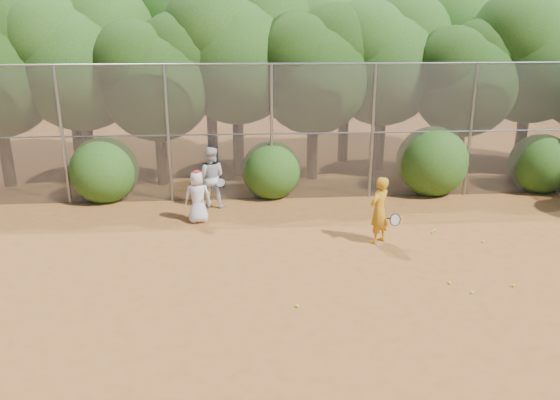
{
  "coord_description": "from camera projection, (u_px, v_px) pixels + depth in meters",
  "views": [
    {
      "loc": [
        -1.87,
        -9.78,
        5.14
      ],
      "look_at": [
        -1.0,
        2.5,
        1.1
      ],
      "focal_mm": 35.0,
      "sensor_mm": 36.0,
      "label": 1
    }
  ],
  "objects": [
    {
      "name": "bush_3",
      "position": [
        540.0,
        161.0,
        17.17
      ],
      "size": [
        1.9,
        1.9,
        1.9
      ],
      "primitive_type": "sphere",
      "color": "#254F13",
      "rests_on": "ground"
    },
    {
      "name": "tree_4",
      "position": [
        315.0,
        66.0,
        17.67
      ],
      "size": [
        4.19,
        3.64,
        5.73
      ],
      "color": "black",
      "rests_on": "ground"
    },
    {
      "name": "ball_0",
      "position": [
        449.0,
        283.0,
        11.2
      ],
      "size": [
        0.07,
        0.07,
        0.07
      ],
      "primitive_type": "sphere",
      "color": "#CCE72A",
      "rests_on": "ground"
    },
    {
      "name": "bush_0",
      "position": [
        104.0,
        167.0,
        16.25
      ],
      "size": [
        2.0,
        2.0,
        2.0
      ],
      "primitive_type": "sphere",
      "color": "#254F13",
      "rests_on": "ground"
    },
    {
      "name": "bush_2",
      "position": [
        432.0,
        158.0,
        16.89
      ],
      "size": [
        2.2,
        2.2,
        2.2
      ],
      "primitive_type": "sphere",
      "color": "#254F13",
      "rests_on": "ground"
    },
    {
      "name": "tree_12",
      "position": [
        462.0,
        39.0,
        20.68
      ],
      "size": [
        5.02,
        4.37,
        6.88
      ],
      "color": "black",
      "rests_on": "ground"
    },
    {
      "name": "ball_6",
      "position": [
        483.0,
        241.0,
        13.29
      ],
      "size": [
        0.07,
        0.07,
        0.07
      ],
      "primitive_type": "sphere",
      "color": "#CCE72A",
      "rests_on": "ground"
    },
    {
      "name": "tree_7",
      "position": [
        535.0,
        48.0,
        18.39
      ],
      "size": [
        4.77,
        4.14,
        6.53
      ],
      "color": "black",
      "rests_on": "ground"
    },
    {
      "name": "bush_1",
      "position": [
        271.0,
        167.0,
        16.62
      ],
      "size": [
        1.8,
        1.8,
        1.8
      ],
      "primitive_type": "sphere",
      "color": "#254F13",
      "rests_on": "ground"
    },
    {
      "name": "ball_4",
      "position": [
        297.0,
        306.0,
        10.28
      ],
      "size": [
        0.07,
        0.07,
        0.07
      ],
      "primitive_type": "sphere",
      "color": "#CCE72A",
      "rests_on": "ground"
    },
    {
      "name": "ball_3",
      "position": [
        513.0,
        285.0,
        11.08
      ],
      "size": [
        0.07,
        0.07,
        0.07
      ],
      "primitive_type": "sphere",
      "color": "#CCE72A",
      "rests_on": "ground"
    },
    {
      "name": "tree_6",
      "position": [
        467.0,
        75.0,
        17.9
      ],
      "size": [
        3.86,
        3.36,
        5.29
      ],
      "color": "black",
      "rests_on": "ground"
    },
    {
      "name": "ball_5",
      "position": [
        434.0,
        230.0,
        14.01
      ],
      "size": [
        0.07,
        0.07,
        0.07
      ],
      "primitive_type": "sphere",
      "color": "#CCE72A",
      "rests_on": "ground"
    },
    {
      "name": "player_white",
      "position": [
        210.0,
        177.0,
        15.65
      ],
      "size": [
        0.94,
        0.82,
        1.77
      ],
      "rotation": [
        0.0,
        0.0,
        3.04
      ],
      "color": "silver",
      "rests_on": "ground"
    },
    {
      "name": "tree_1",
      "position": [
        80.0,
        54.0,
        17.32
      ],
      "size": [
        4.64,
        4.03,
        6.35
      ],
      "color": "black",
      "rests_on": "ground"
    },
    {
      "name": "ground",
      "position": [
        338.0,
        289.0,
        10.99
      ],
      "size": [
        80.0,
        80.0,
        0.0
      ],
      "primitive_type": "plane",
      "color": "#965521",
      "rests_on": "ground"
    },
    {
      "name": "player_teen",
      "position": [
        198.0,
        197.0,
        14.46
      ],
      "size": [
        0.72,
        0.5,
        1.44
      ],
      "rotation": [
        0.0,
        0.0,
        3.21
      ],
      "color": "white",
      "rests_on": "ground"
    },
    {
      "name": "ball_1",
      "position": [
        432.0,
        232.0,
        13.87
      ],
      "size": [
        0.07,
        0.07,
        0.07
      ],
      "primitive_type": "sphere",
      "color": "#CCE72A",
      "rests_on": "ground"
    },
    {
      "name": "tree_3",
      "position": [
        238.0,
        45.0,
        17.87
      ],
      "size": [
        4.89,
        4.26,
        6.7
      ],
      "color": "black",
      "rests_on": "ground"
    },
    {
      "name": "tree_2",
      "position": [
        158.0,
        74.0,
        17.0
      ],
      "size": [
        3.99,
        3.47,
        5.47
      ],
      "color": "black",
      "rests_on": "ground"
    },
    {
      "name": "player_yellow",
      "position": [
        379.0,
        210.0,
        13.08
      ],
      "size": [
        0.87,
        0.7,
        1.65
      ],
      "rotation": [
        0.0,
        0.0,
        3.86
      ],
      "color": "orange",
      "rests_on": "ground"
    },
    {
      "name": "ball_2",
      "position": [
        472.0,
        293.0,
        10.78
      ],
      "size": [
        0.07,
        0.07,
        0.07
      ],
      "primitive_type": "sphere",
      "color": "#CCE72A",
      "rests_on": "ground"
    },
    {
      "name": "tree_11",
      "position": [
        348.0,
        49.0,
        19.92
      ],
      "size": [
        4.64,
        4.03,
        6.35
      ],
      "color": "black",
      "rests_on": "ground"
    },
    {
      "name": "tree_5",
      "position": [
        386.0,
        55.0,
        18.5
      ],
      "size": [
        4.51,
        3.92,
        6.17
      ],
      "color": "black",
      "rests_on": "ground"
    },
    {
      "name": "tree_10",
      "position": [
        210.0,
        36.0,
        19.82
      ],
      "size": [
        5.15,
        4.48,
        7.06
      ],
      "color": "black",
      "rests_on": "ground"
    },
    {
      "name": "fence_back",
      "position": [
        301.0,
        132.0,
        16.03
      ],
      "size": [
        20.05,
        0.09,
        4.03
      ],
      "color": "gray",
      "rests_on": "ground"
    },
    {
      "name": "tree_9",
      "position": [
        69.0,
        45.0,
        19.39
      ],
      "size": [
        4.83,
        4.2,
        6.62
      ],
      "color": "black",
      "rests_on": "ground"
    }
  ]
}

